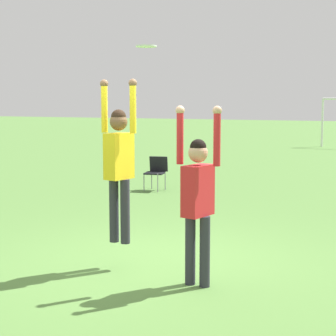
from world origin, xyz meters
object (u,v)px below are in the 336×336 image
object	(u,v)px
person_jumping	(119,158)
camping_chair_3	(156,170)
person_defending	(198,192)
frisbee	(146,46)

from	to	relation	value
person_jumping	camping_chair_3	distance (m)	6.52
person_defending	camping_chair_3	xyz separation A→B (m)	(-3.86, 6.06, -0.60)
person_jumping	camping_chair_3	bearing A→B (deg)	33.73
frisbee	camping_chair_3	size ratio (longest dim) A/B	0.30
person_jumping	person_defending	bearing A→B (deg)	-90.00
frisbee	person_defending	bearing A→B (deg)	5.49
person_jumping	camping_chair_3	xyz separation A→B (m)	(-2.68, 5.87, -0.93)
person_defending	camping_chair_3	world-z (taller)	person_defending
frisbee	camping_chair_3	world-z (taller)	frisbee
person_jumping	frisbee	distance (m)	1.46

